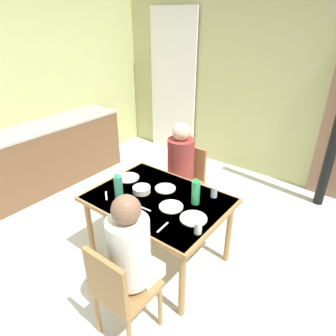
{
  "coord_description": "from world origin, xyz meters",
  "views": [
    {
      "loc": [
        1.85,
        -1.69,
        2.24
      ],
      "look_at": [
        0.36,
        0.25,
        0.98
      ],
      "focal_mm": 32.0,
      "sensor_mm": 36.0,
      "label": 1
    }
  ],
  "objects_px": {
    "person_near_diner": "(131,248)",
    "serving_bowl_center": "(142,190)",
    "dining_table": "(158,205)",
    "person_far_diner": "(180,161)",
    "water_bottle_green_near": "(196,192)",
    "kitchen_counter": "(52,154)",
    "chair_near_diner": "(120,290)",
    "chair_far_diner": "(186,178)",
    "water_bottle_green_far": "(118,188)"
  },
  "relations": [
    {
      "from": "kitchen_counter",
      "to": "serving_bowl_center",
      "type": "distance_m",
      "value": 2.08
    },
    {
      "from": "chair_far_diner",
      "to": "person_far_diner",
      "type": "distance_m",
      "value": 0.31
    },
    {
      "from": "dining_table",
      "to": "serving_bowl_center",
      "type": "bearing_deg",
      "value": -175.21
    },
    {
      "from": "kitchen_counter",
      "to": "water_bottle_green_far",
      "type": "xyz_separation_m",
      "value": [
        1.97,
        -0.54,
        0.41
      ]
    },
    {
      "from": "serving_bowl_center",
      "to": "person_near_diner",
      "type": "bearing_deg",
      "value": -53.11
    },
    {
      "from": "chair_near_diner",
      "to": "person_far_diner",
      "type": "bearing_deg",
      "value": 110.09
    },
    {
      "from": "chair_far_diner",
      "to": "water_bottle_green_far",
      "type": "xyz_separation_m",
      "value": [
        -0.01,
        -1.06,
        0.37
      ]
    },
    {
      "from": "water_bottle_green_near",
      "to": "serving_bowl_center",
      "type": "xyz_separation_m",
      "value": [
        -0.51,
        -0.15,
        -0.09
      ]
    },
    {
      "from": "person_near_diner",
      "to": "water_bottle_green_far",
      "type": "height_order",
      "value": "person_near_diner"
    },
    {
      "from": "chair_near_diner",
      "to": "kitchen_counter",
      "type": "bearing_deg",
      "value": 156.33
    },
    {
      "from": "kitchen_counter",
      "to": "person_far_diner",
      "type": "distance_m",
      "value": 2.05
    },
    {
      "from": "person_far_diner",
      "to": "person_near_diner",
      "type": "bearing_deg",
      "value": 111.92
    },
    {
      "from": "serving_bowl_center",
      "to": "chair_near_diner",
      "type": "bearing_deg",
      "value": -58.1
    },
    {
      "from": "kitchen_counter",
      "to": "chair_far_diner",
      "type": "height_order",
      "value": "kitchen_counter"
    },
    {
      "from": "chair_far_diner",
      "to": "chair_near_diner",
      "type": "bearing_deg",
      "value": 108.53
    },
    {
      "from": "water_bottle_green_near",
      "to": "kitchen_counter",
      "type": "bearing_deg",
      "value": 176.48
    },
    {
      "from": "chair_far_diner",
      "to": "person_far_diner",
      "type": "height_order",
      "value": "person_far_diner"
    },
    {
      "from": "person_far_diner",
      "to": "water_bottle_green_far",
      "type": "bearing_deg",
      "value": 89.27
    },
    {
      "from": "person_near_diner",
      "to": "water_bottle_green_near",
      "type": "relative_size",
      "value": 2.97
    },
    {
      "from": "dining_table",
      "to": "water_bottle_green_near",
      "type": "relative_size",
      "value": 4.84
    },
    {
      "from": "dining_table",
      "to": "water_bottle_green_far",
      "type": "bearing_deg",
      "value": -135.15
    },
    {
      "from": "person_far_diner",
      "to": "water_bottle_green_near",
      "type": "height_order",
      "value": "person_far_diner"
    },
    {
      "from": "serving_bowl_center",
      "to": "dining_table",
      "type": "bearing_deg",
      "value": 4.79
    },
    {
      "from": "water_bottle_green_near",
      "to": "water_bottle_green_far",
      "type": "relative_size",
      "value": 0.9
    },
    {
      "from": "dining_table",
      "to": "chair_far_diner",
      "type": "relative_size",
      "value": 1.44
    },
    {
      "from": "person_far_diner",
      "to": "chair_far_diner",
      "type": "bearing_deg",
      "value": -90.0
    },
    {
      "from": "kitchen_counter",
      "to": "dining_table",
      "type": "height_order",
      "value": "kitchen_counter"
    },
    {
      "from": "chair_far_diner",
      "to": "serving_bowl_center",
      "type": "xyz_separation_m",
      "value": [
        0.05,
        -0.83,
        0.26
      ]
    },
    {
      "from": "water_bottle_green_near",
      "to": "water_bottle_green_far",
      "type": "xyz_separation_m",
      "value": [
        -0.57,
        -0.39,
        0.01
      ]
    },
    {
      "from": "dining_table",
      "to": "person_far_diner",
      "type": "relative_size",
      "value": 1.63
    },
    {
      "from": "kitchen_counter",
      "to": "chair_near_diner",
      "type": "distance_m",
      "value": 2.76
    },
    {
      "from": "dining_table",
      "to": "chair_near_diner",
      "type": "xyz_separation_m",
      "value": [
        0.31,
        -0.81,
        -0.16
      ]
    },
    {
      "from": "person_near_diner",
      "to": "serving_bowl_center",
      "type": "height_order",
      "value": "person_near_diner"
    },
    {
      "from": "kitchen_counter",
      "to": "person_near_diner",
      "type": "height_order",
      "value": "person_near_diner"
    },
    {
      "from": "kitchen_counter",
      "to": "water_bottle_green_near",
      "type": "xyz_separation_m",
      "value": [
        2.54,
        -0.16,
        0.4
      ]
    },
    {
      "from": "water_bottle_green_far",
      "to": "chair_far_diner",
      "type": "bearing_deg",
      "value": 89.36
    },
    {
      "from": "dining_table",
      "to": "person_near_diner",
      "type": "bearing_deg",
      "value": -65.54
    },
    {
      "from": "person_far_diner",
      "to": "water_bottle_green_far",
      "type": "relative_size",
      "value": 2.67
    },
    {
      "from": "person_far_diner",
      "to": "water_bottle_green_near",
      "type": "bearing_deg",
      "value": 135.75
    },
    {
      "from": "chair_near_diner",
      "to": "person_far_diner",
      "type": "xyz_separation_m",
      "value": [
        -0.55,
        1.49,
        0.28
      ]
    },
    {
      "from": "person_far_diner",
      "to": "dining_table",
      "type": "bearing_deg",
      "value": 109.29
    },
    {
      "from": "person_near_diner",
      "to": "person_far_diner",
      "type": "xyz_separation_m",
      "value": [
        -0.55,
        1.36,
        0.0
      ]
    },
    {
      "from": "serving_bowl_center",
      "to": "person_far_diner",
      "type": "bearing_deg",
      "value": 94.02
    },
    {
      "from": "chair_far_diner",
      "to": "serving_bowl_center",
      "type": "relative_size",
      "value": 5.12
    },
    {
      "from": "kitchen_counter",
      "to": "chair_far_diner",
      "type": "relative_size",
      "value": 2.41
    },
    {
      "from": "chair_near_diner",
      "to": "person_near_diner",
      "type": "bearing_deg",
      "value": 90.0
    },
    {
      "from": "chair_near_diner",
      "to": "person_near_diner",
      "type": "height_order",
      "value": "person_near_diner"
    },
    {
      "from": "chair_near_diner",
      "to": "serving_bowl_center",
      "type": "xyz_separation_m",
      "value": [
        -0.5,
        0.8,
        0.26
      ]
    },
    {
      "from": "kitchen_counter",
      "to": "chair_near_diner",
      "type": "xyz_separation_m",
      "value": [
        2.53,
        -1.11,
        0.05
      ]
    },
    {
      "from": "dining_table",
      "to": "person_far_diner",
      "type": "xyz_separation_m",
      "value": [
        -0.24,
        0.68,
        0.13
      ]
    }
  ]
}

